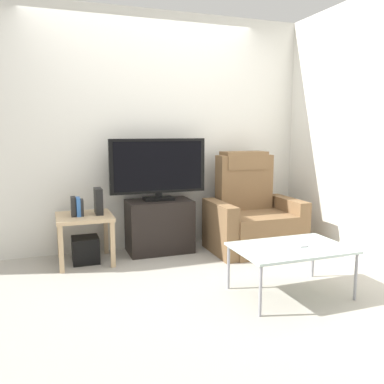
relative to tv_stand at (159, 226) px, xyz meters
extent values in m
plane|color=#9E998E|center=(-0.07, -0.86, -0.29)|extent=(6.40, 6.40, 0.00)
cube|color=silver|center=(-0.07, 0.27, 1.01)|extent=(6.40, 0.06, 2.60)
cube|color=silver|center=(1.81, -0.86, 1.01)|extent=(0.06, 4.48, 2.60)
cube|color=black|center=(0.00, 0.00, 0.00)|extent=(0.69, 0.42, 0.57)
cube|color=black|center=(0.00, -0.20, 0.11)|extent=(0.64, 0.02, 0.02)
cube|color=black|center=(0.00, -0.15, 0.15)|extent=(0.34, 0.11, 0.04)
cube|color=black|center=(0.00, 0.02, 0.30)|extent=(0.32, 0.20, 0.03)
cube|color=black|center=(0.00, 0.02, 0.34)|extent=(0.06, 0.04, 0.05)
cube|color=black|center=(0.00, 0.02, 0.65)|extent=(1.05, 0.05, 0.58)
cube|color=black|center=(0.00, 0.00, 0.65)|extent=(0.96, 0.01, 0.52)
cube|color=brown|center=(1.00, -0.31, -0.08)|extent=(0.70, 0.72, 0.42)
cube|color=brown|center=(1.00, -0.04, 0.44)|extent=(0.64, 0.20, 0.62)
cube|color=brown|center=(1.00, -0.02, 0.69)|extent=(0.50, 0.26, 0.20)
cube|color=brown|center=(0.58, -0.31, -0.01)|extent=(0.14, 0.68, 0.56)
cube|color=brown|center=(1.42, -0.31, -0.01)|extent=(0.14, 0.68, 0.56)
cube|color=tan|center=(-0.80, -0.11, 0.18)|extent=(0.54, 0.54, 0.04)
cube|color=tan|center=(-1.04, -0.35, -0.06)|extent=(0.04, 0.04, 0.45)
cube|color=tan|center=(-0.56, -0.35, -0.06)|extent=(0.04, 0.04, 0.45)
cube|color=tan|center=(-1.04, 0.13, -0.06)|extent=(0.04, 0.04, 0.45)
cube|color=tan|center=(-0.56, 0.13, -0.06)|extent=(0.04, 0.04, 0.45)
cube|color=black|center=(-0.80, -0.11, -0.16)|extent=(0.26, 0.26, 0.26)
cube|color=#262626|center=(-0.90, -0.13, 0.30)|extent=(0.05, 0.11, 0.19)
cube|color=#3366B2|center=(-0.85, -0.13, 0.29)|extent=(0.04, 0.14, 0.18)
cube|color=#262626|center=(-0.82, -0.13, 0.28)|extent=(0.03, 0.11, 0.16)
cube|color=black|center=(-0.65, -0.10, 0.33)|extent=(0.07, 0.20, 0.26)
cube|color=#B2C6C1|center=(0.69, -1.49, 0.10)|extent=(0.90, 0.60, 0.02)
cylinder|color=gray|center=(0.27, -1.76, -0.10)|extent=(0.02, 0.02, 0.38)
cylinder|color=gray|center=(1.11, -1.76, -0.10)|extent=(0.02, 0.02, 0.38)
cylinder|color=gray|center=(0.27, -1.22, -0.10)|extent=(0.02, 0.02, 0.38)
cylinder|color=gray|center=(1.11, -1.22, -0.10)|extent=(0.02, 0.02, 0.38)
cube|color=#B7B7BC|center=(0.78, -1.47, 0.12)|extent=(0.09, 0.16, 0.01)
camera|label=1|loc=(-1.10, -4.15, 1.03)|focal=37.59mm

